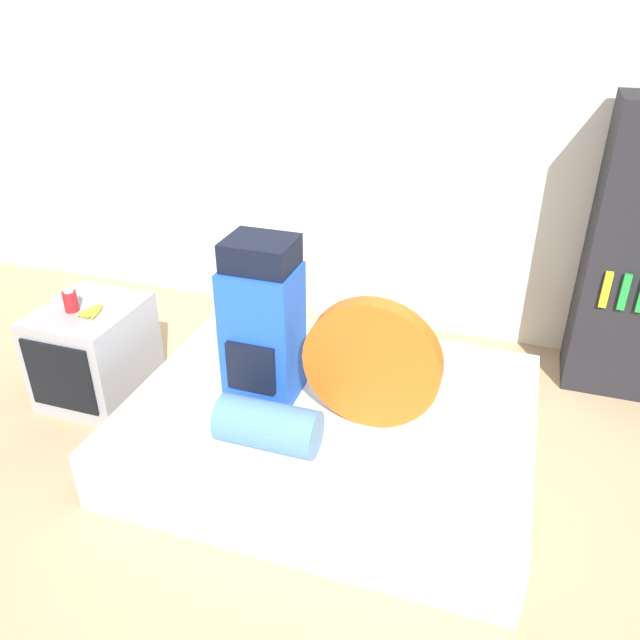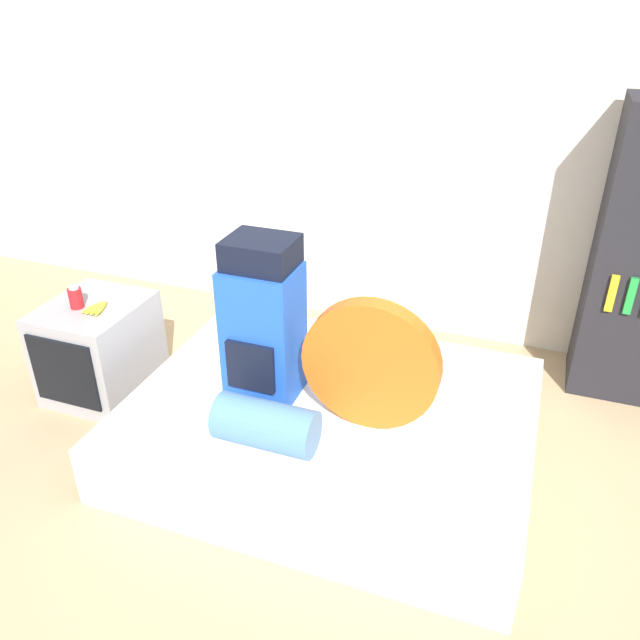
% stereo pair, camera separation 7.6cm
% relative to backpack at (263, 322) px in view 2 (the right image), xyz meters
% --- Properties ---
extents(ground_plane, '(16.00, 16.00, 0.00)m').
position_rel_backpack_xyz_m(ground_plane, '(0.27, -0.56, -0.72)').
color(ground_plane, tan).
extents(wall_back, '(8.00, 0.05, 2.60)m').
position_rel_backpack_xyz_m(wall_back, '(0.27, 1.51, 0.58)').
color(wall_back, silver).
rests_on(wall_back, ground_plane).
extents(bed, '(1.97, 1.54, 0.32)m').
position_rel_backpack_xyz_m(bed, '(0.34, 0.04, -0.56)').
color(bed, silver).
rests_on(bed, ground_plane).
extents(backpack, '(0.35, 0.32, 0.83)m').
position_rel_backpack_xyz_m(backpack, '(0.00, 0.00, 0.00)').
color(backpack, blue).
rests_on(backpack, bed).
extents(tent_bag, '(0.64, 0.10, 0.64)m').
position_rel_backpack_xyz_m(tent_bag, '(0.56, -0.06, -0.08)').
color(tent_bag, '#E05B19').
rests_on(tent_bag, bed).
extents(sleeping_roll, '(0.46, 0.22, 0.22)m').
position_rel_backpack_xyz_m(sleeping_roll, '(0.17, -0.38, -0.29)').
color(sleeping_roll, teal).
rests_on(sleeping_roll, bed).
extents(television, '(0.52, 0.61, 0.57)m').
position_rel_backpack_xyz_m(television, '(-1.12, 0.10, -0.44)').
color(television, '#939399').
rests_on(television, ground_plane).
extents(canister, '(0.07, 0.07, 0.13)m').
position_rel_backpack_xyz_m(canister, '(-1.17, 0.05, -0.09)').
color(canister, '#B2191E').
rests_on(canister, television).
extents(banana_bunch, '(0.12, 0.17, 0.03)m').
position_rel_backpack_xyz_m(banana_bunch, '(-1.04, 0.07, -0.14)').
color(banana_bunch, yellow).
rests_on(banana_bunch, television).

